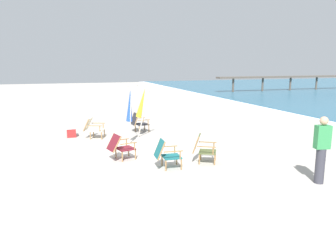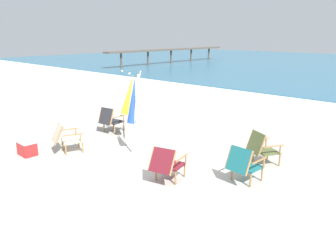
{
  "view_description": "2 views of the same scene",
  "coord_description": "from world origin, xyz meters",
  "views": [
    {
      "loc": [
        10.16,
        -2.25,
        2.84
      ],
      "look_at": [
        -0.04,
        1.1,
        0.79
      ],
      "focal_mm": 35.0,
      "sensor_mm": 36.0,
      "label": 1
    },
    {
      "loc": [
        5.07,
        -5.34,
        3.03
      ],
      "look_at": [
        -0.69,
        0.9,
        0.64
      ],
      "focal_mm": 35.0,
      "sensor_mm": 36.0,
      "label": 2
    }
  ],
  "objects": [
    {
      "name": "beach_chair_back_right",
      "position": [
        -3.09,
        0.79,
        0.43
      ],
      "size": [
        0.66,
        0.75,
        0.82
      ],
      "color": "#28282D",
      "rests_on": "ground"
    },
    {
      "name": "beach_chair_far_center",
      "position": [
        1.92,
        0.39,
        0.43
      ],
      "size": [
        0.63,
        0.74,
        0.81
      ],
      "color": "#196066",
      "rests_on": "ground"
    },
    {
      "name": "umbrella_furled_yellow",
      "position": [
        -2.02,
        0.69,
        1.35
      ],
      "size": [
        0.48,
        0.58,
        2.07
      ],
      "color": "#B7B2A8",
      "rests_on": "ground"
    },
    {
      "name": "beach_chair_mid_center",
      "position": [
        0.71,
        -0.66,
        0.42
      ],
      "size": [
        0.74,
        0.88,
        0.78
      ],
      "color": "maroon",
      "rests_on": "ground"
    },
    {
      "name": "beach_chair_back_left",
      "position": [
        -2.48,
        -1.15,
        0.43
      ],
      "size": [
        0.79,
        0.89,
        0.79
      ],
      "color": "beige",
      "rests_on": "ground"
    },
    {
      "name": "beach_chair_front_right",
      "position": [
        1.72,
        1.58,
        0.43
      ],
      "size": [
        0.82,
        0.86,
        0.82
      ],
      "color": "#515B33",
      "rests_on": "ground"
    },
    {
      "name": "pier_distant",
      "position": [
        -18.37,
        20.51,
        1.41
      ],
      "size": [
        0.9,
        16.74,
        1.58
      ],
      "color": "brown",
      "rests_on": "ground"
    },
    {
      "name": "ground_plane",
      "position": [
        0.0,
        0.0,
        0.0
      ],
      "size": [
        80.0,
        80.0,
        0.0
      ],
      "primitive_type": "plane",
      "color": "#B2AAA0"
    },
    {
      "name": "cooler_box",
      "position": [
        -3.03,
        -1.94,
        0.2
      ],
      "size": [
        0.49,
        0.35,
        0.4
      ],
      "color": "red",
      "rests_on": "ground"
    },
    {
      "name": "surf_band",
      "position": [
        0.0,
        10.01,
        0.03
      ],
      "size": [
        80.0,
        1.1,
        0.06
      ],
      "primitive_type": "cube",
      "color": "white",
      "rests_on": "ground"
    },
    {
      "name": "umbrella_furled_blue",
      "position": [
        -1.09,
        0.03,
        1.38
      ],
      "size": [
        0.4,
        0.29,
        2.11
      ],
      "color": "#B7B2A8",
      "rests_on": "ground"
    }
  ]
}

